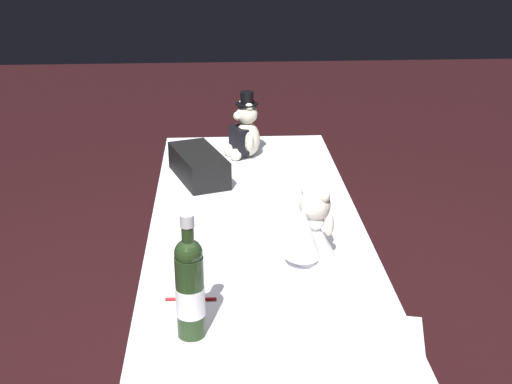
% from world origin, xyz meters
% --- Properties ---
extents(reception_table, '(1.84, 0.72, 0.72)m').
position_xyz_m(reception_table, '(0.00, 0.00, 0.36)').
color(reception_table, white).
rests_on(reception_table, ground_plane).
extents(teddy_bear_groom, '(0.16, 0.15, 0.28)m').
position_xyz_m(teddy_bear_groom, '(0.65, 0.01, 0.83)').
color(teddy_bear_groom, beige).
rests_on(teddy_bear_groom, reception_table).
extents(teddy_bear_bride, '(0.19, 0.20, 0.23)m').
position_xyz_m(teddy_bear_bride, '(-0.31, -0.15, 0.82)').
color(teddy_bear_bride, white).
rests_on(teddy_bear_bride, reception_table).
extents(champagne_bottle, '(0.07, 0.07, 0.33)m').
position_xyz_m(champagne_bottle, '(-0.69, 0.20, 0.86)').
color(champagne_bottle, '#213619').
rests_on(champagne_bottle, reception_table).
extents(signing_pen, '(0.02, 0.15, 0.01)m').
position_xyz_m(signing_pen, '(-0.53, 0.21, 0.72)').
color(signing_pen, maroon).
rests_on(signing_pen, reception_table).
extents(gift_case_black, '(0.37, 0.25, 0.11)m').
position_xyz_m(gift_case_black, '(0.40, 0.20, 0.77)').
color(gift_case_black, black).
rests_on(gift_case_black, reception_table).
extents(guestbook, '(0.26, 0.30, 0.02)m').
position_xyz_m(guestbook, '(-0.76, -0.24, 0.73)').
color(guestbook, white).
rests_on(guestbook, reception_table).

